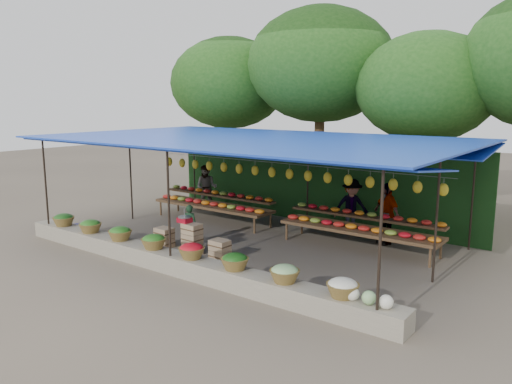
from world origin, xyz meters
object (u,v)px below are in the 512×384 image
Objects in this scene: crate_counter at (191,242)px; weighing_scale at (185,219)px; vendor_seated at (190,225)px; blue_crate_back at (84,230)px; blue_crate_front at (83,231)px.

crate_counter is 6.85× the size of weighing_scale.
weighing_scale reaches higher than crate_counter.
weighing_scale is 0.70m from vendor_seated.
vendor_seated is at bearing 136.57° from crate_counter.
crate_counter is 3.66m from blue_crate_back.
blue_crate_back is at bearing -170.86° from crate_counter.
blue_crate_back is at bearing 1.65° from vendor_seated.
blue_crate_front is at bearing -144.59° from blue_crate_back.
weighing_scale reaches higher than vendor_seated.
weighing_scale is 3.51m from blue_crate_back.
crate_counter is 0.80m from vendor_seated.
crate_counter reaches higher than blue_crate_back.
weighing_scale is 3.55m from blue_crate_front.
blue_crate_front is (-3.09, -1.12, -0.40)m from vendor_seated.
crate_counter is 2.17× the size of vendor_seated.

